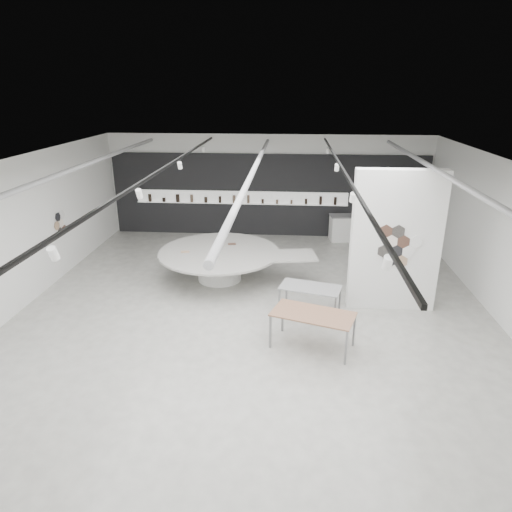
# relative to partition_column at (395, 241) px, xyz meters

# --- Properties ---
(room) EXTENTS (12.02, 14.02, 3.82)m
(room) POSITION_rel_partition_column_xyz_m (-3.59, -1.00, 0.27)
(room) COLOR #B0AFA6
(room) RESTS_ON ground
(back_wall_display) EXTENTS (11.80, 0.27, 3.10)m
(back_wall_display) POSITION_rel_partition_column_xyz_m (-3.58, 5.94, -0.26)
(back_wall_display) COLOR black
(back_wall_display) RESTS_ON ground
(partition_column) EXTENTS (2.20, 0.38, 3.60)m
(partition_column) POSITION_rel_partition_column_xyz_m (0.00, 0.00, 0.00)
(partition_column) COLOR white
(partition_column) RESTS_ON ground
(display_island) EXTENTS (4.92, 4.07, 0.91)m
(display_island) POSITION_rel_partition_column_xyz_m (-4.61, 1.44, -1.21)
(display_island) COLOR white
(display_island) RESTS_ON ground
(sample_table_wood) EXTENTS (1.95, 1.40, 0.82)m
(sample_table_wood) POSITION_rel_partition_column_xyz_m (-2.08, -2.14, -1.04)
(sample_table_wood) COLOR #895F47
(sample_table_wood) RESTS_ON ground
(sample_table_stone) EXTENTS (1.62, 1.10, 0.76)m
(sample_table_stone) POSITION_rel_partition_column_xyz_m (-2.09, -0.61, -1.10)
(sample_table_stone) COLOR gray
(sample_table_stone) RESTS_ON ground
(kitchen_counter) EXTENTS (1.76, 0.88, 1.33)m
(kitchen_counter) POSITION_rel_partition_column_xyz_m (-0.31, 5.51, -1.32)
(kitchen_counter) COLOR white
(kitchen_counter) RESTS_ON ground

